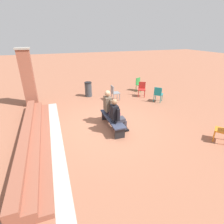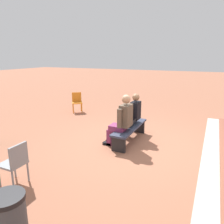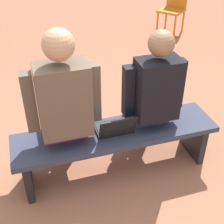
{
  "view_description": "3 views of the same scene",
  "coord_description": "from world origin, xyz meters",
  "px_view_note": "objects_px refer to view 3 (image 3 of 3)",
  "views": [
    {
      "loc": [
        -5.9,
        1.87,
        3.44
      ],
      "look_at": [
        -0.61,
        -0.01,
        0.91
      ],
      "focal_mm": 28.0,
      "sensor_mm": 36.0,
      "label": 1
    },
    {
      "loc": [
        5.38,
        1.87,
        2.41
      ],
      "look_at": [
        0.4,
        -0.48,
        0.97
      ],
      "focal_mm": 35.0,
      "sensor_mm": 36.0,
      "label": 2
    },
    {
      "loc": [
        0.51,
        1.87,
        2.12
      ],
      "look_at": [
        0.02,
        0.29,
        1.0
      ],
      "focal_mm": 50.0,
      "sensor_mm": 36.0,
      "label": 3
    }
  ],
  "objects_px": {
    "person_adult": "(63,106)",
    "plastic_chair_near_bench_right": "(174,6)",
    "person_student": "(151,96)",
    "bench": "(116,140)",
    "laptop": "(115,128)"
  },
  "relations": [
    {
      "from": "person_student",
      "to": "person_adult",
      "type": "bearing_deg",
      "value": -0.4
    },
    {
      "from": "person_adult",
      "to": "laptop",
      "type": "relative_size",
      "value": 4.46
    },
    {
      "from": "person_student",
      "to": "plastic_chair_near_bench_right",
      "type": "relative_size",
      "value": 1.59
    },
    {
      "from": "laptop",
      "to": "person_adult",
      "type": "bearing_deg",
      "value": -11.54
    },
    {
      "from": "laptop",
      "to": "person_student",
      "type": "bearing_deg",
      "value": -167.37
    },
    {
      "from": "person_adult",
      "to": "person_student",
      "type": "bearing_deg",
      "value": 179.6
    },
    {
      "from": "laptop",
      "to": "plastic_chair_near_bench_right",
      "type": "height_order",
      "value": "plastic_chair_near_bench_right"
    },
    {
      "from": "person_adult",
      "to": "plastic_chair_near_bench_right",
      "type": "bearing_deg",
      "value": -129.21
    },
    {
      "from": "bench",
      "to": "person_student",
      "type": "bearing_deg",
      "value": -168.79
    },
    {
      "from": "bench",
      "to": "laptop",
      "type": "bearing_deg",
      "value": 39.22
    },
    {
      "from": "person_adult",
      "to": "laptop",
      "type": "distance_m",
      "value": 0.49
    },
    {
      "from": "person_student",
      "to": "person_adult",
      "type": "distance_m",
      "value": 0.77
    },
    {
      "from": "bench",
      "to": "plastic_chair_near_bench_right",
      "type": "distance_m",
      "value": 3.93
    },
    {
      "from": "bench",
      "to": "person_adult",
      "type": "xyz_separation_m",
      "value": [
        0.43,
        -0.07,
        0.4
      ]
    },
    {
      "from": "person_adult",
      "to": "plastic_chair_near_bench_right",
      "type": "height_order",
      "value": "person_adult"
    }
  ]
}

